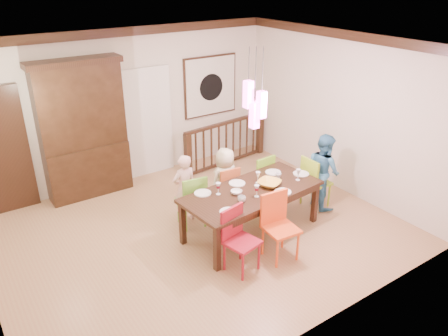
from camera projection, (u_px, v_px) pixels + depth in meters
floor at (200, 232)px, 6.99m from camera, size 6.00×6.00×0.00m
ceiling at (195, 46)px, 5.78m from camera, size 6.00×6.00×0.00m
wall_back at (130, 107)px, 8.26m from camera, size 6.00×0.00×6.00m
wall_right at (339, 113)px, 7.92m from camera, size 0.00×5.00×5.00m
crown_molding at (195, 53)px, 5.81m from camera, size 6.00×5.00×0.16m
white_doorway at (149, 124)px, 8.58m from camera, size 0.97×0.05×2.22m
painting at (211, 86)px, 9.09m from camera, size 1.25×0.06×1.25m
pendant_cluster at (255, 104)px, 6.11m from camera, size 0.27×0.21×1.14m
dining_table at (252, 195)px, 6.72m from camera, size 2.28×1.18×0.75m
chair_far_left at (191, 196)px, 6.98m from camera, size 0.46×0.46×0.91m
chair_far_mid at (225, 185)px, 7.44m from camera, size 0.40×0.40×0.83m
chair_far_right at (258, 174)px, 7.74m from camera, size 0.42×0.42×0.90m
chair_near_left at (242, 237)px, 5.90m from camera, size 0.50×0.50×0.92m
chair_near_mid at (281, 224)px, 6.15m from camera, size 0.48×0.48×0.98m
chair_end_right at (317, 178)px, 7.56m from camera, size 0.43×0.43×0.93m
china_hutch at (83, 130)px, 7.69m from camera, size 1.57×0.46×2.49m
balustrade at (226, 142)px, 9.19m from camera, size 2.12×0.30×0.96m
person_far_left at (184, 189)px, 7.08m from camera, size 0.44×0.29×1.17m
person_far_mid at (225, 180)px, 7.37m from camera, size 0.59×0.41×1.15m
person_end_right at (323, 171)px, 7.51m from camera, size 0.62×0.74×1.33m
serving_bowl at (269, 183)px, 6.79m from camera, size 0.46×0.46×0.09m
small_bowl at (236, 192)px, 6.56m from camera, size 0.20×0.20×0.05m
cup_left at (242, 199)px, 6.33m from camera, size 0.14×0.14×0.09m
cup_right at (278, 176)px, 7.02m from camera, size 0.14×0.14×0.10m
plate_far_left at (203, 193)px, 6.58m from camera, size 0.26×0.26×0.01m
plate_far_mid at (237, 183)px, 6.88m from camera, size 0.26×0.26×0.01m
plate_far_right at (273, 172)px, 7.24m from camera, size 0.26×0.26×0.01m
plate_near_left at (229, 212)px, 6.07m from camera, size 0.26×0.26×0.01m
plate_near_mid at (283, 192)px, 6.61m from camera, size 0.26×0.26×0.01m
plate_end_right at (301, 174)px, 7.19m from camera, size 0.26×0.26×0.01m
wine_glass_a at (218, 189)px, 6.52m from camera, size 0.08×0.08×0.19m
wine_glass_b at (258, 177)px, 6.87m from camera, size 0.08×0.08×0.19m
wine_glass_c at (257, 191)px, 6.45m from camera, size 0.08×0.08×0.19m
wine_glass_d at (298, 175)px, 6.95m from camera, size 0.08×0.08×0.19m
napkin at (268, 199)px, 6.42m from camera, size 0.18×0.14×0.01m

